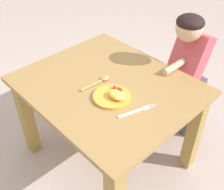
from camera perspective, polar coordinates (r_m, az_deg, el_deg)
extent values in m
plane|color=#B6A099|center=(2.13, -0.74, -12.26)|extent=(8.00, 8.00, 0.00)
cube|color=#9D7542|center=(1.67, -0.93, 1.91)|extent=(1.02, 0.87, 0.03)
cube|color=#A17F3C|center=(2.03, -17.06, -4.51)|extent=(0.08, 0.08, 0.64)
cube|color=#A17F3C|center=(2.33, -1.66, 3.79)|extent=(0.08, 0.08, 0.64)
cube|color=#A17F3C|center=(1.92, 16.48, -7.44)|extent=(0.08, 0.08, 0.64)
cylinder|color=gold|center=(1.55, -0.02, -0.34)|extent=(0.21, 0.21, 0.02)
ellipsoid|color=#F0CA4C|center=(1.52, 0.98, 0.00)|extent=(0.11, 0.07, 0.04)
ellipsoid|color=red|center=(1.57, 1.61, 1.11)|extent=(0.03, 0.02, 0.03)
ellipsoid|color=red|center=(1.57, 0.95, 1.14)|extent=(0.04, 0.04, 0.02)
ellipsoid|color=red|center=(1.59, 0.54, 1.65)|extent=(0.03, 0.03, 0.02)
cube|color=silver|center=(1.46, 3.81, -3.73)|extent=(0.06, 0.15, 0.01)
cube|color=silver|center=(1.50, 7.00, -2.63)|extent=(0.04, 0.05, 0.01)
cylinder|color=silver|center=(1.51, 8.46, -2.38)|extent=(0.01, 0.04, 0.00)
cylinder|color=silver|center=(1.52, 8.28, -2.18)|extent=(0.01, 0.04, 0.00)
cylinder|color=silver|center=(1.52, 8.11, -1.99)|extent=(0.01, 0.04, 0.00)
cylinder|color=tan|center=(1.64, -4.24, 1.99)|extent=(0.02, 0.15, 0.01)
ellipsoid|color=tan|center=(1.69, -1.42, 3.47)|extent=(0.04, 0.06, 0.02)
cube|color=#4D475E|center=(2.24, 14.57, -1.59)|extent=(0.22, 0.14, 0.50)
cube|color=#CC4C59|center=(1.95, 15.45, 7.08)|extent=(0.21, 0.25, 0.39)
sphere|color=#D8A884|center=(1.78, 15.60, 13.12)|extent=(0.17, 0.17, 0.17)
ellipsoid|color=black|center=(1.76, 15.82, 14.21)|extent=(0.17, 0.17, 0.09)
cylinder|color=#D8A884|center=(1.82, 12.65, 5.69)|extent=(0.04, 0.19, 0.04)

